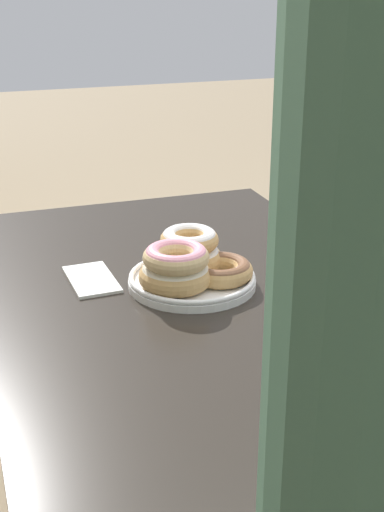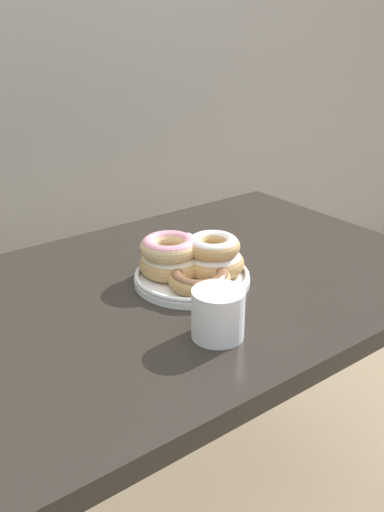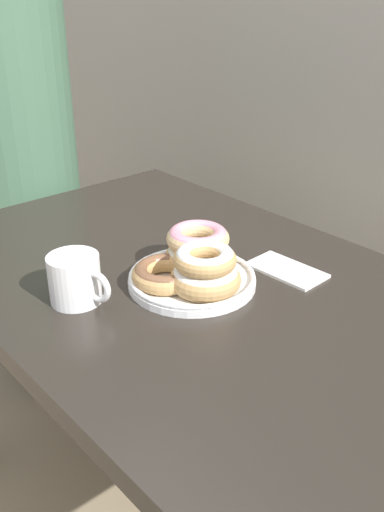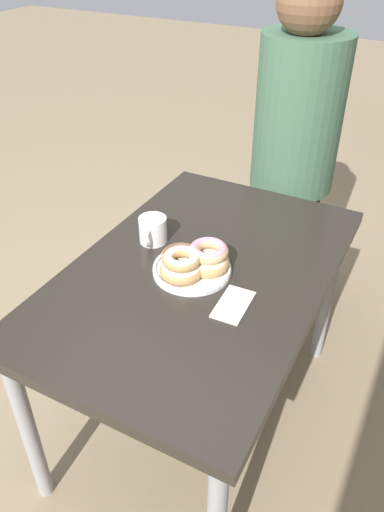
{
  "view_description": "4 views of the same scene",
  "coord_description": "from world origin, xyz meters",
  "px_view_note": "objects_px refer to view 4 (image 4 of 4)",
  "views": [
    {
      "loc": [
        -1.13,
        0.68,
        1.26
      ],
      "look_at": [
        0.03,
        0.28,
        0.76
      ],
      "focal_mm": 50.0,
      "sensor_mm": 36.0,
      "label": 1
    },
    {
      "loc": [
        -0.62,
        -0.57,
        1.23
      ],
      "look_at": [
        0.03,
        0.28,
        0.76
      ],
      "focal_mm": 40.0,
      "sensor_mm": 36.0,
      "label": 2
    },
    {
      "loc": [
        0.74,
        -0.34,
        1.23
      ],
      "look_at": [
        0.03,
        0.28,
        0.76
      ],
      "focal_mm": 40.0,
      "sensor_mm": 36.0,
      "label": 3
    },
    {
      "loc": [
        1.11,
        0.85,
        1.62
      ],
      "look_at": [
        0.03,
        0.28,
        0.76
      ],
      "focal_mm": 35.0,
      "sensor_mm": 36.0,
      "label": 4
    }
  ],
  "objects_px": {
    "coffee_mug": "(153,230)",
    "person_figure": "(295,150)",
    "napkin": "(233,304)",
    "donut_plate": "(192,262)",
    "dining_table": "(200,288)"
  },
  "relations": [
    {
      "from": "coffee_mug",
      "to": "person_figure",
      "type": "relative_size",
      "value": 0.09
    },
    {
      "from": "donut_plate",
      "to": "person_figure",
      "type": "xyz_separation_m",
      "value": [
        -0.82,
        0.04,
        0.06
      ]
    },
    {
      "from": "coffee_mug",
      "to": "person_figure",
      "type": "xyz_separation_m",
      "value": [
        -0.73,
        0.24,
        0.05
      ]
    },
    {
      "from": "dining_table",
      "to": "donut_plate",
      "type": "xyz_separation_m",
      "value": [
        0.03,
        -0.01,
        0.12
      ]
    },
    {
      "from": "dining_table",
      "to": "person_figure",
      "type": "xyz_separation_m",
      "value": [
        -0.79,
        0.03,
        0.17
      ]
    },
    {
      "from": "dining_table",
      "to": "coffee_mug",
      "type": "relative_size",
      "value": 9.15
    },
    {
      "from": "napkin",
      "to": "person_figure",
      "type": "bearing_deg",
      "value": -171.84
    },
    {
      "from": "person_figure",
      "to": "napkin",
      "type": "xyz_separation_m",
      "value": [
        0.9,
        0.13,
        -0.09
      ]
    },
    {
      "from": "dining_table",
      "to": "donut_plate",
      "type": "relative_size",
      "value": 4.66
    },
    {
      "from": "dining_table",
      "to": "coffee_mug",
      "type": "bearing_deg",
      "value": -106.33
    },
    {
      "from": "coffee_mug",
      "to": "dining_table",
      "type": "bearing_deg",
      "value": 73.67
    },
    {
      "from": "donut_plate",
      "to": "napkin",
      "type": "relative_size",
      "value": 1.62
    },
    {
      "from": "donut_plate",
      "to": "dining_table",
      "type": "bearing_deg",
      "value": 161.36
    },
    {
      "from": "person_figure",
      "to": "donut_plate",
      "type": "bearing_deg",
      "value": -2.92
    },
    {
      "from": "donut_plate",
      "to": "coffee_mug",
      "type": "bearing_deg",
      "value": -115.38
    }
  ]
}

